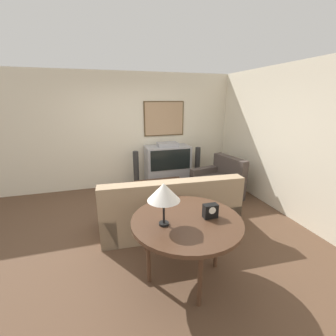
{
  "coord_description": "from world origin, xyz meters",
  "views": [
    {
      "loc": [
        -0.59,
        -3.34,
        2.09
      ],
      "look_at": [
        0.65,
        0.84,
        0.75
      ],
      "focal_mm": 24.0,
      "sensor_mm": 36.0,
      "label": 1
    }
  ],
  "objects": [
    {
      "name": "mantel_clock",
      "position": [
        0.52,
        -1.29,
        0.88
      ],
      "size": [
        0.16,
        0.1,
        0.16
      ],
      "color": "black",
      "rests_on": "console_table"
    },
    {
      "name": "ground_plane",
      "position": [
        0.0,
        0.0,
        0.0
      ],
      "size": [
        12.0,
        12.0,
        0.0
      ],
      "primitive_type": "plane",
      "color": "brown"
    },
    {
      "name": "armchair",
      "position": [
        1.8,
        0.79,
        0.3
      ],
      "size": [
        1.0,
        1.06,
        0.88
      ],
      "rotation": [
        0.0,
        0.0,
        -1.38
      ],
      "color": "#473D38",
      "rests_on": "ground_plane"
    },
    {
      "name": "wall_back",
      "position": [
        0.01,
        2.13,
        1.35
      ],
      "size": [
        12.0,
        0.1,
        2.7
      ],
      "color": "beige",
      "rests_on": "ground_plane"
    },
    {
      "name": "area_rug",
      "position": [
        0.45,
        0.85,
        0.01
      ],
      "size": [
        2.13,
        1.75,
        0.01
      ],
      "color": "#99704C",
      "rests_on": "ground_plane"
    },
    {
      "name": "coffee_table",
      "position": [
        0.51,
        0.93,
        0.37
      ],
      "size": [
        1.02,
        0.59,
        0.41
      ],
      "color": "#472D1E",
      "rests_on": "ground_plane"
    },
    {
      "name": "speaker_tower_right",
      "position": [
        1.71,
        1.74,
        0.44
      ],
      "size": [
        0.22,
        0.22,
        0.93
      ],
      "color": "black",
      "rests_on": "ground_plane"
    },
    {
      "name": "table_lamp",
      "position": [
        -0.03,
        -1.29,
        1.17
      ],
      "size": [
        0.34,
        0.34,
        0.47
      ],
      "color": "black",
      "rests_on": "console_table"
    },
    {
      "name": "console_table",
      "position": [
        0.25,
        -1.26,
        0.74
      ],
      "size": [
        1.25,
        1.25,
        0.8
      ],
      "color": "#472D1E",
      "rests_on": "ground_plane"
    },
    {
      "name": "wall_right",
      "position": [
        2.63,
        0.0,
        1.35
      ],
      "size": [
        0.06,
        12.0,
        2.7
      ],
      "color": "beige",
      "rests_on": "ground_plane"
    },
    {
      "name": "remote",
      "position": [
        0.45,
        1.02,
        0.42
      ],
      "size": [
        0.06,
        0.16,
        0.02
      ],
      "color": "black",
      "rests_on": "coffee_table"
    },
    {
      "name": "tv",
      "position": [
        0.92,
        1.79,
        0.51
      ],
      "size": [
        1.07,
        0.55,
        1.09
      ],
      "color": "#9E9EA3",
      "rests_on": "ground_plane"
    },
    {
      "name": "couch",
      "position": [
        0.38,
        -0.16,
        0.34
      ],
      "size": [
        2.23,
        0.97,
        0.94
      ],
      "rotation": [
        0.0,
        0.0,
        3.08
      ],
      "color": "#9E8466",
      "rests_on": "ground_plane"
    },
    {
      "name": "speaker_tower_left",
      "position": [
        0.13,
        1.74,
        0.44
      ],
      "size": [
        0.22,
        0.22,
        0.93
      ],
      "color": "black",
      "rests_on": "ground_plane"
    }
  ]
}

